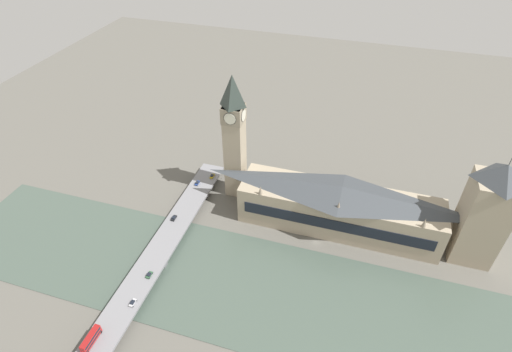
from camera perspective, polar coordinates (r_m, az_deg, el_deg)
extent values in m
plane|color=#605E56|center=(211.78, 8.57, -9.39)|extent=(600.00, 600.00, 0.00)
cube|color=#47564C|center=(188.91, 6.49, -17.34)|extent=(61.26, 360.00, 0.30)
cube|color=tan|center=(214.48, 11.68, -4.86)|extent=(24.65, 103.68, 22.22)
cube|color=black|center=(204.67, 11.24, -6.95)|extent=(0.40, 95.38, 6.67)
pyramid|color=#3D4247|center=(205.41, 12.17, -2.07)|extent=(24.16, 101.60, 5.35)
cone|color=gray|center=(200.22, 22.95, -6.17)|extent=(2.20, 2.20, 5.00)
cone|color=gray|center=(196.95, 11.73, -4.17)|extent=(2.20, 2.20, 5.00)
cone|color=gray|center=(201.47, 0.65, -2.02)|extent=(2.20, 2.20, 5.00)
cube|color=tan|center=(221.43, -3.03, 3.47)|extent=(10.16, 10.16, 57.25)
cube|color=gray|center=(208.52, -3.25, 8.88)|extent=(10.77, 10.77, 9.14)
cylinder|color=black|center=(204.27, -3.75, 8.18)|extent=(0.50, 6.81, 6.81)
cylinder|color=silver|center=(204.19, -3.76, 8.16)|extent=(0.62, 6.31, 6.31)
cylinder|color=black|center=(212.81, -2.77, 9.56)|extent=(0.50, 6.81, 6.81)
cylinder|color=silver|center=(212.90, -2.76, 9.57)|extent=(0.62, 6.31, 6.31)
cylinder|color=black|center=(206.96, -1.86, 8.68)|extent=(6.81, 0.50, 6.81)
cylinder|color=silver|center=(206.93, -1.83, 8.67)|extent=(6.31, 0.62, 6.31)
cylinder|color=black|center=(210.19, -4.61, 9.07)|extent=(6.81, 0.50, 6.81)
cylinder|color=silver|center=(210.23, -4.64, 9.08)|extent=(6.31, 0.62, 6.31)
pyramid|color=#2D3833|center=(202.37, -3.38, 12.09)|extent=(10.36, 10.36, 16.95)
cube|color=tan|center=(215.40, 29.54, -5.44)|extent=(18.99, 18.99, 47.15)
pyramid|color=#3D4247|center=(199.48, 32.01, 0.38)|extent=(18.99, 18.99, 8.55)
cylinder|color=#333338|center=(196.26, 32.61, 1.82)|extent=(0.30, 0.30, 4.00)
cube|color=slate|center=(205.25, -14.20, -11.73)|extent=(3.00, 11.69, 3.52)
cube|color=slate|center=(237.76, -8.09, -2.27)|extent=(3.00, 11.69, 3.52)
cube|color=gray|center=(203.48, -14.30, -11.30)|extent=(154.52, 13.75, 1.20)
cube|color=red|center=(183.33, -22.43, -20.89)|extent=(10.81, 2.43, 1.88)
cube|color=black|center=(183.02, -22.46, -20.83)|extent=(9.73, 2.49, 0.83)
cube|color=red|center=(181.66, -22.60, -20.55)|extent=(10.59, 2.43, 2.21)
cube|color=black|center=(181.57, -22.61, -20.53)|extent=(9.73, 2.49, 1.06)
cube|color=maroon|center=(180.70, -22.69, -20.35)|extent=(10.48, 2.31, 0.16)
cylinder|color=black|center=(185.02, -21.25, -20.08)|extent=(1.08, 0.28, 1.08)
cylinder|color=black|center=(186.06, -21.83, -19.83)|extent=(1.08, 0.28, 1.08)
cylinder|color=black|center=(183.14, -23.49, -21.95)|extent=(1.08, 0.28, 1.08)
cube|color=silver|center=(188.86, -17.19, -16.92)|extent=(4.04, 1.78, 0.70)
cube|color=black|center=(188.34, -17.25, -16.84)|extent=(2.10, 1.60, 0.46)
cylinder|color=black|center=(189.40, -16.71, -16.68)|extent=(0.64, 0.22, 0.64)
cylinder|color=black|center=(190.08, -17.14, -16.53)|extent=(0.64, 0.22, 0.64)
cylinder|color=black|center=(188.06, -17.21, -17.40)|extent=(0.64, 0.22, 0.64)
cylinder|color=black|center=(188.74, -17.64, -17.24)|extent=(0.64, 0.22, 0.64)
cube|color=navy|center=(238.63, -8.40, -1.01)|extent=(4.02, 1.79, 0.71)
cube|color=black|center=(238.17, -8.43, -0.92)|extent=(2.09, 1.61, 0.46)
cylinder|color=black|center=(239.60, -8.07, -0.87)|extent=(0.61, 0.22, 0.61)
cylinder|color=black|center=(240.18, -8.42, -0.80)|extent=(0.61, 0.22, 0.61)
cylinder|color=black|center=(237.42, -8.37, -1.33)|extent=(0.61, 0.22, 0.61)
cylinder|color=black|center=(238.01, -8.73, -1.26)|extent=(0.61, 0.22, 0.61)
cube|color=gold|center=(242.67, -6.27, -0.02)|extent=(4.07, 1.82, 0.68)
cube|color=black|center=(242.18, -6.30, 0.08)|extent=(2.12, 1.64, 0.59)
cylinder|color=black|center=(243.67, -5.95, 0.12)|extent=(0.66, 0.22, 0.66)
cylinder|color=black|center=(244.21, -6.31, 0.19)|extent=(0.66, 0.22, 0.66)
cylinder|color=black|center=(241.43, -6.23, -0.32)|extent=(0.66, 0.22, 0.66)
cylinder|color=black|center=(241.98, -6.59, -0.25)|extent=(0.66, 0.22, 0.66)
cube|color=black|center=(218.84, -11.66, -5.91)|extent=(4.12, 1.89, 0.63)
cube|color=black|center=(218.36, -11.69, -5.82)|extent=(2.14, 1.70, 0.57)
cylinder|color=black|center=(219.63, -11.27, -5.72)|extent=(0.67, 0.22, 0.67)
cylinder|color=black|center=(220.30, -11.67, -5.62)|extent=(0.67, 0.22, 0.67)
cylinder|color=black|center=(217.70, -11.63, -6.28)|extent=(0.67, 0.22, 0.67)
cylinder|color=black|center=(218.38, -12.04, -6.17)|extent=(0.67, 0.22, 0.67)
cube|color=#2D5638|center=(196.04, -15.01, -13.50)|extent=(3.82, 1.88, 0.68)
cube|color=black|center=(195.53, -15.06, -13.41)|extent=(1.99, 1.69, 0.49)
cylinder|color=black|center=(196.59, -14.57, -13.30)|extent=(0.66, 0.22, 0.66)
cylinder|color=black|center=(197.29, -15.01, -13.16)|extent=(0.66, 0.22, 0.66)
cylinder|color=black|center=(195.18, -14.99, -13.92)|extent=(0.66, 0.22, 0.66)
cylinder|color=black|center=(195.88, -15.43, -13.78)|extent=(0.66, 0.22, 0.66)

